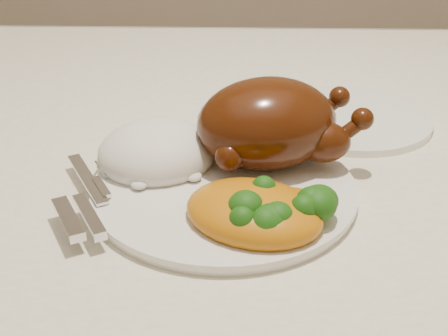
{
  "coord_description": "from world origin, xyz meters",
  "views": [
    {
      "loc": [
        0.1,
        -0.64,
        1.1
      ],
      "look_at": [
        0.09,
        -0.09,
        0.8
      ],
      "focal_mm": 50.0,
      "sensor_mm": 36.0,
      "label": 1
    }
  ],
  "objects_px": {
    "roast_chicken": "(271,123)",
    "side_plate": "(351,118)",
    "dining_table": "(155,226)",
    "dinner_plate": "(224,190)"
  },
  "relations": [
    {
      "from": "side_plate",
      "to": "roast_chicken",
      "type": "bearing_deg",
      "value": -129.49
    },
    {
      "from": "dinner_plate",
      "to": "roast_chicken",
      "type": "distance_m",
      "value": 0.09
    },
    {
      "from": "dining_table",
      "to": "dinner_plate",
      "type": "relative_size",
      "value": 5.98
    },
    {
      "from": "dinner_plate",
      "to": "side_plate",
      "type": "relative_size",
      "value": 1.32
    },
    {
      "from": "roast_chicken",
      "to": "side_plate",
      "type": "bearing_deg",
      "value": 35.49
    },
    {
      "from": "side_plate",
      "to": "roast_chicken",
      "type": "distance_m",
      "value": 0.18
    },
    {
      "from": "dining_table",
      "to": "dinner_plate",
      "type": "distance_m",
      "value": 0.17
    },
    {
      "from": "dining_table",
      "to": "dinner_plate",
      "type": "height_order",
      "value": "dinner_plate"
    },
    {
      "from": "dining_table",
      "to": "roast_chicken",
      "type": "bearing_deg",
      "value": -15.74
    },
    {
      "from": "side_plate",
      "to": "dining_table",
      "type": "bearing_deg",
      "value": -159.07
    }
  ]
}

